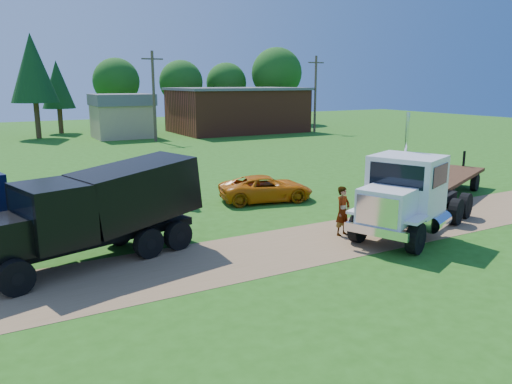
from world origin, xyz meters
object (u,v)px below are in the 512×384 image
white_semi_tractor (407,196)px  spectator_a (343,211)px  black_dump_truck (100,208)px  flatbed_trailer (443,180)px  orange_pickup (266,188)px

white_semi_tractor → spectator_a: 2.55m
black_dump_truck → spectator_a: 9.17m
black_dump_truck → flatbed_trailer: black_dump_truck is taller
white_semi_tractor → flatbed_trailer: bearing=7.8°
spectator_a → orange_pickup: bearing=71.6°
black_dump_truck → spectator_a: size_ratio=3.96×
flatbed_trailer → spectator_a: (-9.08, -2.84, 0.13)m
orange_pickup → black_dump_truck: bearing=129.2°
black_dump_truck → orange_pickup: 10.42m
black_dump_truck → spectator_a: black_dump_truck is taller
flatbed_trailer → spectator_a: flatbed_trailer is taller
white_semi_tractor → black_dump_truck: white_semi_tractor is taller
orange_pickup → white_semi_tractor: bearing=-154.6°
black_dump_truck → white_semi_tractor: bearing=-31.7°
black_dump_truck → spectator_a: bearing=-27.4°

